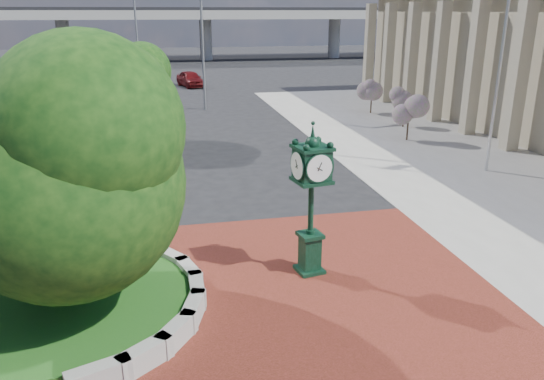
{
  "coord_description": "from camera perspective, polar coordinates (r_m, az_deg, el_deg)",
  "views": [
    {
      "loc": [
        -2.41,
        -12.06,
        7.0
      ],
      "look_at": [
        0.48,
        1.5,
        2.31
      ],
      "focal_mm": 35.0,
      "sensor_mm": 36.0,
      "label": 1
    }
  ],
  "objects": [
    {
      "name": "tree_street",
      "position": [
        30.33,
        -15.22,
        10.93
      ],
      "size": [
        4.4,
        4.4,
        5.45
      ],
      "color": "#38281C",
      "rests_on": "ground"
    },
    {
      "name": "overpass",
      "position": [
        82.09,
        -11.05,
        18.05
      ],
      "size": [
        90.0,
        12.0,
        7.5
      ],
      "color": "#9E9B93",
      "rests_on": "ground"
    },
    {
      "name": "shrub_mid",
      "position": [
        34.57,
        14.09,
        9.14
      ],
      "size": [
        1.2,
        1.2,
        2.2
      ],
      "color": "#38281C",
      "rests_on": "ground"
    },
    {
      "name": "sidewalk",
      "position": [
        29.57,
        27.01,
        2.97
      ],
      "size": [
        20.0,
        50.0,
        0.04
      ],
      "primitive_type": "cube",
      "color": "#9E9B93",
      "rests_on": "ground"
    },
    {
      "name": "plaza",
      "position": [
        13.3,
        0.24,
        -12.97
      ],
      "size": [
        12.0,
        12.0,
        0.04
      ],
      "primitive_type": "cube",
      "color": "maroon",
      "rests_on": "ground"
    },
    {
      "name": "parked_car",
      "position": [
        53.17,
        -8.77,
        11.74
      ],
      "size": [
        2.87,
        4.74,
        1.51
      ],
      "primitive_type": "imported",
      "rotation": [
        0.0,
        0.0,
        0.26
      ],
      "color": "#520B0D",
      "rests_on": "ground"
    },
    {
      "name": "street_lamp_near",
      "position": [
        39.97,
        -7.2,
        17.13
      ],
      "size": [
        2.28,
        0.65,
        10.24
      ],
      "color": "slate",
      "rests_on": "ground"
    },
    {
      "name": "ground",
      "position": [
        14.15,
        -0.64,
        -10.96
      ],
      "size": [
        200.0,
        200.0,
        0.0
      ],
      "primitive_type": "plane",
      "color": "black",
      "rests_on": "ground"
    },
    {
      "name": "planter_wall",
      "position": [
        13.81,
        -11.92,
        -10.92
      ],
      "size": [
        2.96,
        6.77,
        0.54
      ],
      "color": "#9E9B93",
      "rests_on": "ground"
    },
    {
      "name": "flagpole_a",
      "position": [
        25.43,
        23.6,
        14.34
      ],
      "size": [
        1.75,
        0.2,
        11.18
      ],
      "color": "silver",
      "rests_on": "ground"
    },
    {
      "name": "grass_bed",
      "position": [
        14.08,
        -21.45,
        -11.62
      ],
      "size": [
        6.1,
        6.1,
        0.4
      ],
      "primitive_type": "cylinder",
      "color": "#144615",
      "rests_on": "ground"
    },
    {
      "name": "street_lamp_far",
      "position": [
        51.1,
        -14.16,
        17.1
      ],
      "size": [
        2.3,
        0.68,
        10.32
      ],
      "color": "slate",
      "rests_on": "ground"
    },
    {
      "name": "tree_planter",
      "position": [
        12.76,
        -23.3,
        2.26
      ],
      "size": [
        5.2,
        5.2,
        6.33
      ],
      "color": "#38281C",
      "rests_on": "ground"
    },
    {
      "name": "shrub_near",
      "position": [
        30.96,
        14.51,
        8.05
      ],
      "size": [
        1.2,
        1.2,
        2.2
      ],
      "color": "#38281C",
      "rests_on": "ground"
    },
    {
      "name": "shrub_far",
      "position": [
        38.94,
        10.69,
        10.4
      ],
      "size": [
        1.2,
        1.2,
        2.2
      ],
      "color": "#38281C",
      "rests_on": "ground"
    },
    {
      "name": "post_clock",
      "position": [
        14.26,
        4.24,
        -0.45
      ],
      "size": [
        1.01,
        1.01,
        4.25
      ],
      "color": "black",
      "rests_on": "ground"
    }
  ]
}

